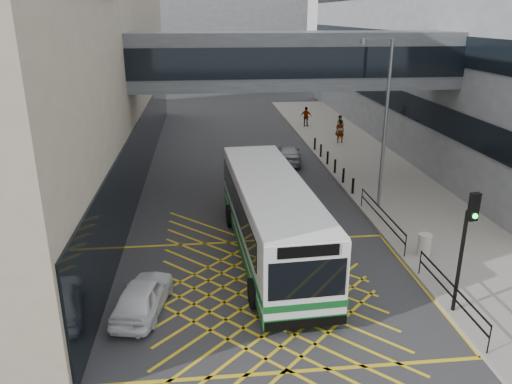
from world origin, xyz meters
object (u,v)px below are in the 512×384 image
object	(u,v)px
bus	(270,215)
pedestrian_c	(306,117)
street_lamp	(383,115)
pedestrian_a	(340,131)
litter_bin	(424,245)
car_white	(143,296)
traffic_light	(467,236)
car_dark	(257,182)
car_silver	(288,154)
pedestrian_b	(340,125)

from	to	relation	value
bus	pedestrian_c	distance (m)	26.08
street_lamp	pedestrian_a	size ratio (longest dim) A/B	4.65
litter_bin	pedestrian_c	distance (m)	26.37
bus	car_white	bearing A→B (deg)	-144.66
litter_bin	traffic_light	bearing A→B (deg)	-99.46
traffic_light	pedestrian_c	world-z (taller)	traffic_light
car_dark	car_silver	distance (m)	6.76
car_white	pedestrian_b	world-z (taller)	pedestrian_b
car_white	pedestrian_c	size ratio (longest dim) A/B	2.24
pedestrian_a	pedestrian_c	bearing A→B (deg)	-78.62
bus	car_silver	xyz separation A→B (m)	(3.18, 13.99, -1.16)
bus	street_lamp	distance (m)	8.60
car_white	car_dark	distance (m)	13.01
pedestrian_a	bus	bearing A→B (deg)	65.30
car_white	car_silver	world-z (taller)	car_silver
car_white	litter_bin	size ratio (longest dim) A/B	4.06
car_white	pedestrian_b	bearing A→B (deg)	-107.40
pedestrian_a	car_white	bearing A→B (deg)	58.73
car_dark	street_lamp	distance (m)	8.13
traffic_light	pedestrian_c	xyz separation A→B (m)	(1.01, 30.61, -1.98)
car_silver	street_lamp	xyz separation A→B (m)	(3.20, -9.25, 4.45)
car_white	street_lamp	bearing A→B (deg)	-131.17
car_dark	traffic_light	bearing A→B (deg)	109.39
bus	street_lamp	world-z (taller)	street_lamp
bus	car_silver	size ratio (longest dim) A/B	2.91
car_dark	street_lamp	bearing A→B (deg)	149.84
pedestrian_a	pedestrian_b	size ratio (longest dim) A/B	1.11
bus	car_white	distance (m)	6.53
street_lamp	litter_bin	xyz separation A→B (m)	(0.08, -5.93, -4.45)
pedestrian_a	pedestrian_b	xyz separation A→B (m)	(0.75, 2.69, -0.10)
pedestrian_a	traffic_light	bearing A→B (deg)	83.16
pedestrian_b	pedestrian_c	world-z (taller)	pedestrian_c
car_silver	pedestrian_c	distance (m)	11.75
car_dark	street_lamp	xyz separation A→B (m)	(6.07, -3.13, 4.41)
bus	pedestrian_a	distance (m)	20.44
pedestrian_b	car_white	bearing A→B (deg)	-132.66
car_white	street_lamp	xyz separation A→B (m)	(11.40, 8.73, 4.47)
car_dark	street_lamp	size ratio (longest dim) A/B	0.51
street_lamp	pedestrian_a	world-z (taller)	street_lamp
litter_bin	car_white	bearing A→B (deg)	-166.27
traffic_light	pedestrian_c	distance (m)	30.69
street_lamp	pedestrian_b	distance (m)	17.35
traffic_light	street_lamp	world-z (taller)	street_lamp
litter_bin	street_lamp	bearing A→B (deg)	90.78
pedestrian_c	car_white	bearing A→B (deg)	89.59
pedestrian_a	pedestrian_c	world-z (taller)	pedestrian_a
traffic_light	street_lamp	bearing A→B (deg)	75.85
traffic_light	street_lamp	xyz separation A→B (m)	(0.63, 10.17, 2.07)
pedestrian_a	litter_bin	bearing A→B (deg)	83.95
street_lamp	pedestrian_a	distance (m)	14.66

